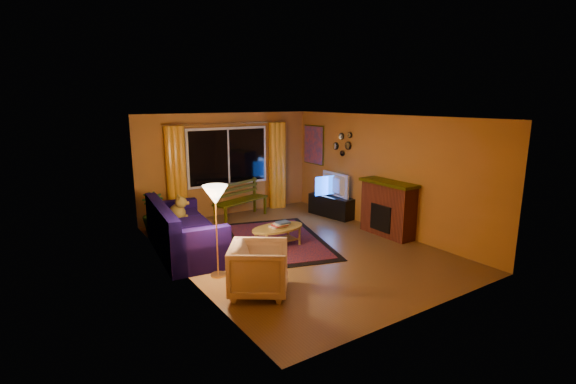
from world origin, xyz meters
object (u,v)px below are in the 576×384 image
bench (241,210)px  armchair (259,266)px  tv_console (332,206)px  coffee_table (278,237)px  sofa (185,228)px  floor_lamp (217,232)px

bench → armchair: 4.05m
bench → tv_console: (1.96, -1.02, 0.03)m
armchair → coffee_table: 2.03m
armchair → tv_console: 4.47m
sofa → armchair: (0.31, -2.25, -0.05)m
bench → sofa: 2.43m
armchair → coffee_table: size_ratio=0.77×
bench → armchair: size_ratio=1.76×
bench → sofa: sofa is taller
bench → floor_lamp: (-1.85, -2.80, 0.53)m
tv_console → floor_lamp: bearing=-164.0°
bench → armchair: armchair is taller
bench → tv_console: bearing=-45.9°
sofa → coffee_table: sofa is taller
bench → floor_lamp: bearing=-141.8°
tv_console → sofa: bearing=177.6°
bench → coffee_table: 2.19m
floor_lamp → tv_console: bearing=24.9°
sofa → coffee_table: 1.77m
floor_lamp → coffee_table: (1.54, 0.63, -0.55)m
sofa → tv_console: size_ratio=1.94×
sofa → floor_lamp: size_ratio=1.57×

